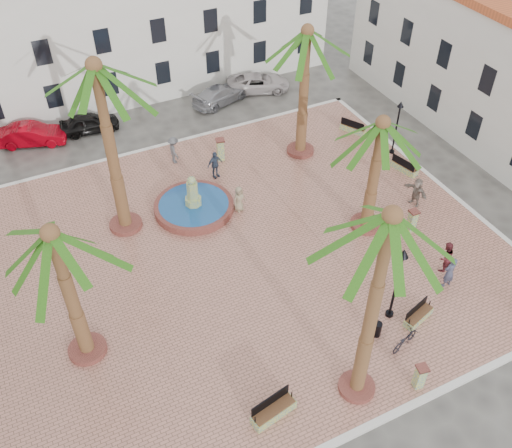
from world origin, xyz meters
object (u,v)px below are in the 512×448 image
object	(u,v)px
palm_nw	(98,86)
cyclist_a	(450,272)
palm_ne	(307,47)
pedestrian_fountain_a	(239,199)
bollard_se	(420,376)
litter_bin	(377,329)
bench_s	(273,411)
pedestrian_fountain_b	(215,165)
car_silver	(220,94)
palm_e	(380,138)
bench_se	(418,316)
palm_sw	(56,251)
palm_s	(388,238)
pedestrian_north	(174,150)
lamppost_e	(398,119)
car_black	(89,123)
car_white	(258,83)
fountain	(194,205)
car_red	(32,135)
bollard_n	(220,149)
bench_ne	(353,128)
bicycle_a	(405,340)
bench_e	(404,167)
cyclist_b	(445,257)
pedestrian_east	(416,192)
bollard_e	(412,220)
lamppost_s	(399,272)

from	to	relation	value
palm_nw	cyclist_a	xyz separation A→B (m)	(12.62, -10.94, -7.42)
palm_ne	pedestrian_fountain_a	world-z (taller)	palm_ne
bollard_se	cyclist_a	xyz separation A→B (m)	(4.74, 3.86, 0.23)
litter_bin	bench_s	bearing A→B (deg)	-166.12
pedestrian_fountain_b	cyclist_a	bearing A→B (deg)	-75.30
palm_ne	car_silver	distance (m)	10.57
palm_e	cyclist_a	distance (m)	7.13
bench_se	car_silver	size ratio (longest dim) A/B	0.38
bench_se	palm_sw	bearing A→B (deg)	144.10
palm_nw	palm_s	xyz separation A→B (m)	(5.58, -13.81, 0.08)
pedestrian_north	lamppost_e	bearing A→B (deg)	-110.43
car_black	car_white	xyz separation A→B (m)	(12.49, 0.08, -0.01)
car_black	car_silver	xyz separation A→B (m)	(9.29, -0.30, -0.00)
fountain	pedestrian_north	size ratio (longest dim) A/B	2.50
pedestrian_fountain_a	car_red	world-z (taller)	pedestrian_fountain_a
palm_sw	car_black	world-z (taller)	palm_sw
bollard_se	bollard_n	xyz separation A→B (m)	(-0.83, 18.27, 0.09)
pedestrian_north	car_white	xyz separation A→B (m)	(8.72, 6.10, -0.40)
bench_ne	car_white	distance (m)	8.55
palm_ne	cyclist_a	size ratio (longest dim) A/B	4.61
bicycle_a	cyclist_a	bearing A→B (deg)	-80.02
palm_nw	bench_se	bearing A→B (deg)	-50.06
bench_e	cyclist_b	xyz separation A→B (m)	(-3.36, -7.53, 0.61)
cyclist_a	pedestrian_east	world-z (taller)	cyclist_a
bollard_e	pedestrian_fountain_b	world-z (taller)	pedestrian_fountain_b
fountain	palm_nw	size ratio (longest dim) A/B	0.45
fountain	bench_s	size ratio (longest dim) A/B	2.23
bollard_n	car_silver	size ratio (longest dim) A/B	0.33
bicycle_a	car_silver	world-z (taller)	car_silver
palm_nw	palm_sw	bearing A→B (deg)	-117.99
bollard_n	pedestrian_fountain_b	bearing A→B (deg)	-123.74
bench_s	pedestrian_north	distance (m)	17.99
cyclist_a	bollard_se	bearing A→B (deg)	39.23
palm_e	car_silver	xyz separation A→B (m)	(-1.67, 15.81, -5.07)
palm_nw	bench_s	size ratio (longest dim) A/B	4.91
palm_s	bench_e	bearing A→B (deg)	46.01
palm_s	bicycle_a	distance (m)	8.57
bench_ne	lamppost_s	size ratio (longest dim) A/B	0.43
palm_e	cyclist_a	bearing A→B (deg)	-79.12
bicycle_a	palm_nw	bearing A→B (deg)	17.19
palm_e	car_red	bearing A→B (deg)	131.99
palm_ne	bench_s	bearing A→B (deg)	-122.72
palm_sw	car_red	xyz separation A→B (m)	(0.80, 17.74, -5.50)
pedestrian_north	pedestrian_east	xyz separation A→B (m)	(10.68, -9.73, -0.02)
palm_sw	lamppost_e	size ratio (longest dim) A/B	2.01
bench_ne	car_white	xyz separation A→B (m)	(-3.03, 7.99, 0.22)
bicycle_a	car_silver	distance (m)	23.14
pedestrian_north	bench_ne	bearing A→B (deg)	-97.86
pedestrian_east	lamppost_s	bearing A→B (deg)	-55.22
lamppost_s	pedestrian_north	xyz separation A→B (m)	(-4.66, 15.70, -1.94)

